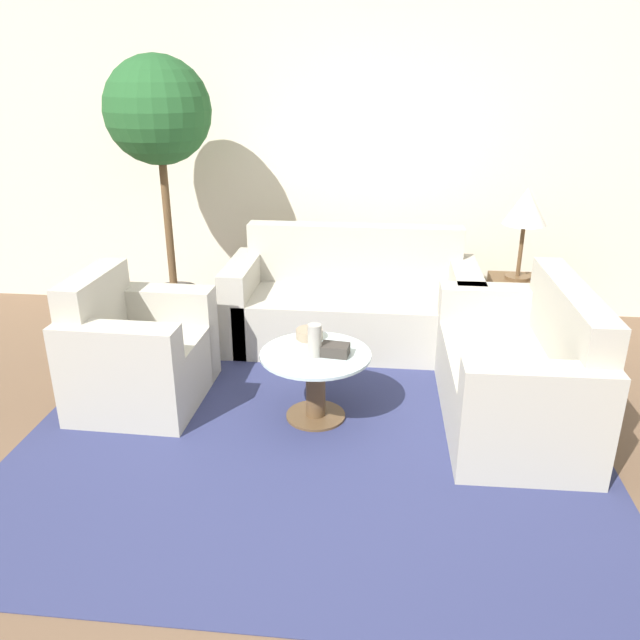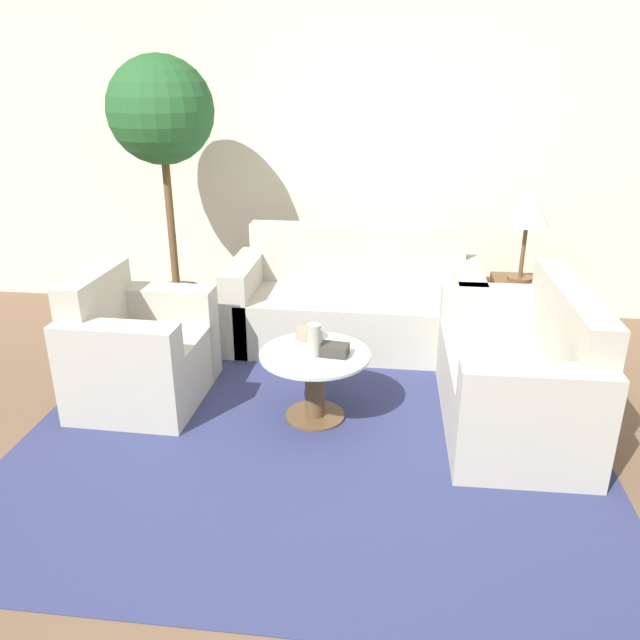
% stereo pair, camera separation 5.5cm
% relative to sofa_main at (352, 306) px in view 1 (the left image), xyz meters
% --- Properties ---
extents(ground_plane, '(14.00, 14.00, 0.00)m').
position_rel_sofa_main_xyz_m(ground_plane, '(-0.14, -1.85, -0.29)').
color(ground_plane, brown).
extents(wall_back, '(10.00, 0.06, 2.60)m').
position_rel_sofa_main_xyz_m(wall_back, '(-0.14, 0.80, 1.01)').
color(wall_back, beige).
rests_on(wall_back, ground_plane).
extents(rug, '(3.34, 3.26, 0.01)m').
position_rel_sofa_main_xyz_m(rug, '(-0.15, -1.21, -0.29)').
color(rug, navy).
rests_on(rug, ground_plane).
extents(sofa_main, '(1.89, 0.81, 0.88)m').
position_rel_sofa_main_xyz_m(sofa_main, '(0.00, 0.00, 0.00)').
color(sofa_main, '#B2AD9E').
rests_on(sofa_main, ground_plane).
extents(armchair, '(0.76, 0.90, 0.84)m').
position_rel_sofa_main_xyz_m(armchair, '(-1.33, -1.08, 0.00)').
color(armchair, '#B2AD9E').
rests_on(armchair, ground_plane).
extents(loveseat, '(0.79, 1.44, 0.86)m').
position_rel_sofa_main_xyz_m(loveseat, '(1.09, -1.09, 0.00)').
color(loveseat, '#B2AD9E').
rests_on(loveseat, ground_plane).
extents(coffee_table, '(0.67, 0.67, 0.44)m').
position_rel_sofa_main_xyz_m(coffee_table, '(-0.15, -1.21, -0.01)').
color(coffee_table, brown).
rests_on(coffee_table, ground_plane).
extents(side_table, '(0.37, 0.37, 0.58)m').
position_rel_sofa_main_xyz_m(side_table, '(1.22, -0.06, -0.00)').
color(side_table, brown).
rests_on(side_table, ground_plane).
extents(table_lamp, '(0.31, 0.31, 0.66)m').
position_rel_sofa_main_xyz_m(table_lamp, '(1.22, -0.06, 0.80)').
color(table_lamp, brown).
rests_on(table_lamp, side_table).
extents(potted_plant, '(0.78, 0.78, 2.12)m').
position_rel_sofa_main_xyz_m(potted_plant, '(-1.44, 0.05, 1.28)').
color(potted_plant, '#3D3833').
rests_on(potted_plant, ground_plane).
extents(vase, '(0.08, 0.08, 0.20)m').
position_rel_sofa_main_xyz_m(vase, '(-0.15, -1.24, 0.24)').
color(vase, '#9E998E').
rests_on(vase, coffee_table).
extents(bowl, '(0.17, 0.17, 0.06)m').
position_rel_sofa_main_xyz_m(bowl, '(-0.21, -0.99, 0.18)').
color(bowl, gray).
rests_on(bowl, coffee_table).
extents(book_stack, '(0.18, 0.14, 0.07)m').
position_rel_sofa_main_xyz_m(book_stack, '(-0.03, -1.22, 0.18)').
color(book_stack, '#38332D').
rests_on(book_stack, coffee_table).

